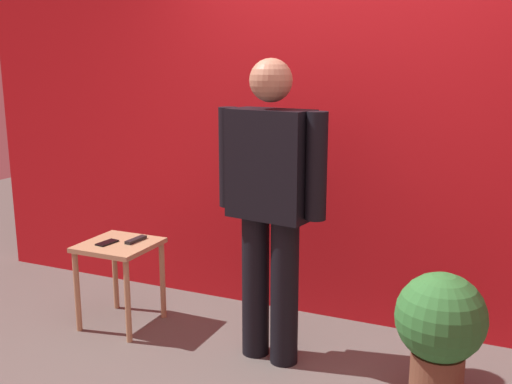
# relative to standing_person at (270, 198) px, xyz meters

# --- Properties ---
(back_wall_red) EXTENTS (5.92, 0.12, 2.86)m
(back_wall_red) POSITION_rel_standing_person_xyz_m (0.33, 0.74, 0.48)
(back_wall_red) COLOR red
(back_wall_red) RESTS_ON ground_plane
(standing_person) EXTENTS (0.68, 0.29, 1.70)m
(standing_person) POSITION_rel_standing_person_xyz_m (0.00, 0.00, 0.00)
(standing_person) COLOR black
(standing_person) RESTS_ON ground_plane
(side_table) EXTENTS (0.45, 0.45, 0.55)m
(side_table) POSITION_rel_standing_person_xyz_m (-1.05, 0.02, -0.50)
(side_table) COLOR tan
(side_table) RESTS_ON ground_plane
(cell_phone) EXTENTS (0.09, 0.15, 0.01)m
(cell_phone) POSITION_rel_standing_person_xyz_m (-1.11, -0.02, -0.39)
(cell_phone) COLOR black
(cell_phone) RESTS_ON side_table
(tv_remote) EXTENTS (0.06, 0.17, 0.02)m
(tv_remote) POSITION_rel_standing_person_xyz_m (-0.97, 0.09, -0.39)
(tv_remote) COLOR black
(tv_remote) RESTS_ON side_table
(potted_plant) EXTENTS (0.44, 0.44, 0.69)m
(potted_plant) POSITION_rel_standing_person_xyz_m (0.94, -0.11, -0.54)
(potted_plant) COLOR brown
(potted_plant) RESTS_ON ground_plane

